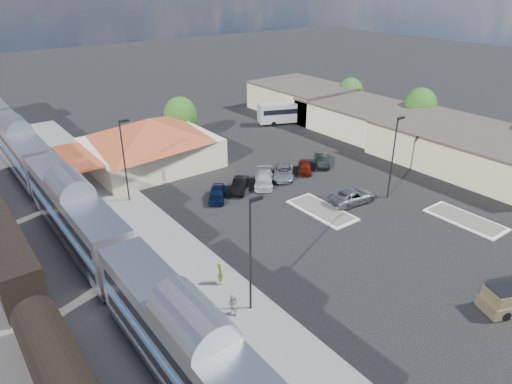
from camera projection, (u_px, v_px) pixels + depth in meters
ground at (306, 231)px, 43.43m from camera, size 280.00×280.00×0.00m
railbed at (54, 268)px, 37.79m from camera, size 16.00×100.00×0.12m
platform at (163, 243)px, 41.22m from camera, size 5.50×92.00×0.18m
passenger_train at (75, 216)px, 40.07m from camera, size 3.00×104.00×5.55m
freight_cars at (6, 255)px, 36.13m from camera, size 2.80×46.00×4.00m
station_depot at (150, 142)px, 56.95m from camera, size 18.35×12.24×6.20m
buildings_east at (381, 122)px, 67.97m from camera, size 14.40×51.40×4.80m
traffic_island_south at (322, 210)px, 47.01m from camera, size 3.30×7.50×0.21m
traffic_island_north at (465, 219)px, 45.21m from camera, size 3.30×7.50×0.21m
lamp_plat_s at (251, 247)px, 30.90m from camera, size 1.08×0.25×9.00m
lamp_plat_n at (124, 155)px, 46.78m from camera, size 1.08×0.25×9.00m
lamp_lot at (394, 151)px, 47.71m from camera, size 1.08×0.25×9.00m
tree_east_b at (420, 106)px, 68.74m from camera, size 4.94×4.94×6.96m
tree_east_c at (350, 92)px, 79.04m from camera, size 4.41×4.41×6.21m
tree_depot at (180, 115)px, 65.00m from camera, size 4.71×4.71×6.63m
suv at (352, 196)px, 48.44m from camera, size 5.69×3.01×1.53m
coach_bus at (291, 111)px, 74.30m from camera, size 10.83×6.28×3.45m
person_a at (220, 273)px, 35.32m from camera, size 0.57×0.76×1.89m
person_b at (233, 306)px, 31.93m from camera, size 0.90×1.03×1.77m
parked_car_a at (217, 193)px, 49.17m from camera, size 3.92×4.38×1.44m
parked_car_b at (240, 185)px, 51.13m from camera, size 4.09×4.15×1.42m
parked_car_c at (264, 179)px, 52.63m from camera, size 4.85×5.32×1.49m
parked_car_d at (283, 172)px, 54.60m from camera, size 5.11×5.29×1.40m
parked_car_e at (305, 167)px, 56.14m from camera, size 3.64×3.96×1.31m
parked_car_f at (322, 160)px, 58.06m from camera, size 3.96×4.45×1.46m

